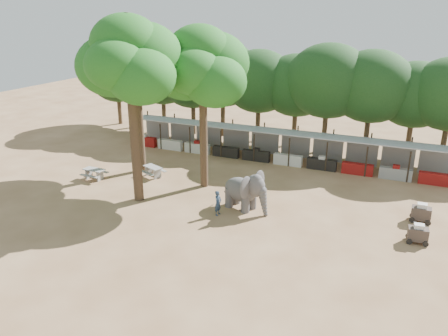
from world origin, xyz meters
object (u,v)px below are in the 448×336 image
at_px(elephant, 246,191).
at_px(picnic_table_far, 153,170).
at_px(yard_tree_left, 136,66).
at_px(yard_tree_back, 202,67).
at_px(picnic_table_near, 94,173).
at_px(yard_tree_center, 129,61).
at_px(cart_back, 421,213).
at_px(handler, 218,203).
at_px(cart_front, 418,234).

xyz_separation_m(elephant, picnic_table_far, (-8.65, 2.73, -0.76)).
xyz_separation_m(yard_tree_left, yard_tree_back, (6.00, -1.00, 0.34)).
distance_m(yard_tree_back, picnic_table_near, 11.65).
height_order(yard_tree_center, cart_back, yard_tree_center).
bearing_deg(cart_back, picnic_table_near, -174.13).
bearing_deg(picnic_table_near, cart_back, 7.55).
bearing_deg(yard_tree_left, handler, -30.07).
xyz_separation_m(yard_tree_center, cart_front, (17.58, 0.89, -8.65)).
bearing_deg(yard_tree_back, yard_tree_center, -126.86).
xyz_separation_m(yard_tree_back, elephant, (4.32, -2.75, -7.25)).
relative_size(elephant, cart_front, 2.87).
xyz_separation_m(yard_tree_center, picnic_table_near, (-5.15, 1.73, -8.67)).
bearing_deg(handler, picnic_table_far, 66.53).
height_order(yard_tree_center, yard_tree_back, yard_tree_center).
bearing_deg(picnic_table_far, elephant, 5.30).
bearing_deg(cart_back, yard_tree_left, 177.38).
xyz_separation_m(yard_tree_back, picnic_table_far, (-4.33, -0.02, -8.01)).
distance_m(yard_tree_left, picnic_table_near, 8.61).
distance_m(yard_tree_left, cart_back, 22.12).
bearing_deg(picnic_table_near, cart_front, 0.42).
bearing_deg(elephant, handler, -114.43).
height_order(picnic_table_far, cart_front, cart_front).
bearing_deg(yard_tree_left, yard_tree_center, -59.04).
distance_m(cart_front, cart_back, 2.85).
bearing_deg(cart_front, picnic_table_far, 165.92).
relative_size(elephant, picnic_table_far, 1.69).
bearing_deg(handler, yard_tree_left, 66.20).
distance_m(picnic_table_near, cart_back, 22.97).
xyz_separation_m(yard_tree_left, elephant, (10.31, -3.75, -6.91)).
bearing_deg(yard_tree_left, elephant, -19.99).
distance_m(yard_tree_back, handler, 9.32).
xyz_separation_m(yard_tree_left, handler, (9.03, -5.23, -7.40)).
bearing_deg(picnic_table_near, handler, -7.39).
relative_size(picnic_table_near, cart_back, 1.37).
relative_size(yard_tree_left, picnic_table_near, 6.49).
height_order(picnic_table_near, cart_front, cart_front).
height_order(yard_tree_back, picnic_table_far, yard_tree_back).
bearing_deg(picnic_table_far, yard_tree_left, 171.34).
xyz_separation_m(yard_tree_center, handler, (6.03, -0.23, -8.40)).
distance_m(handler, cart_front, 11.61).
xyz_separation_m(yard_tree_left, picnic_table_near, (-2.15, -3.27, -7.67)).
distance_m(yard_tree_center, handler, 10.35).
bearing_deg(picnic_table_near, elephant, 0.32).
xyz_separation_m(handler, cart_back, (11.70, 3.96, -0.21)).
height_order(elephant, picnic_table_far, elephant).
xyz_separation_m(yard_tree_center, cart_back, (17.73, 3.74, -8.62)).
height_order(yard_tree_back, cart_back, yard_tree_back).
height_order(yard_tree_center, elephant, yard_tree_center).
height_order(yard_tree_center, cart_front, yard_tree_center).
height_order(yard_tree_back, picnic_table_near, yard_tree_back).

